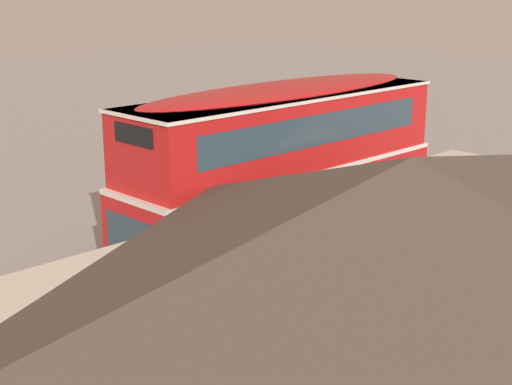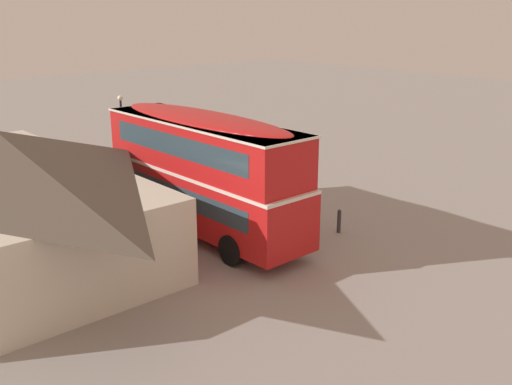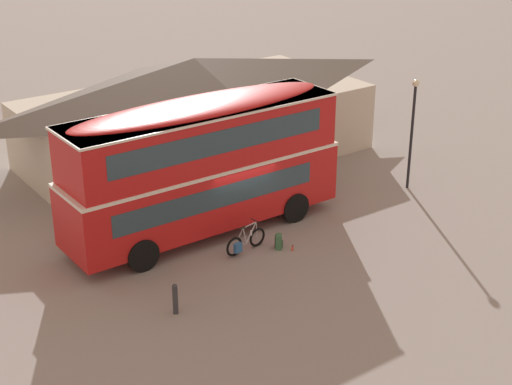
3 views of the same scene
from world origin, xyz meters
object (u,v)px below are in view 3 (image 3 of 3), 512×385
Objects in this scene: double_decker_bus at (203,162)px; street_lamp at (413,122)px; water_bottle_red_squeeze at (292,248)px; touring_bicycle at (245,242)px; backpack_on_ground at (279,241)px; kerb_bollard at (175,298)px.

double_decker_bus reaches higher than street_lamp.
double_decker_bus is at bearing 118.94° from water_bottle_red_squeeze.
touring_bicycle reaches higher than backpack_on_ground.
double_decker_bus is 4.21m from water_bottle_red_squeeze.
water_bottle_red_squeeze is 0.05× the size of street_lamp.
water_bottle_red_squeeze is at bearing -61.06° from double_decker_bus.
street_lamp reaches higher than kerb_bollard.
touring_bicycle is at bearing -175.07° from street_lamp.
backpack_on_ground is 0.12× the size of street_lamp.
backpack_on_ground is at bearing 124.32° from water_bottle_red_squeeze.
kerb_bollard is (-3.81, -1.96, 0.13)m from touring_bicycle.
kerb_bollard is at bearing -167.99° from water_bottle_red_squeeze.
touring_bicycle is at bearing -82.27° from double_decker_bus.
touring_bicycle is 1.62m from water_bottle_red_squeeze.
street_lamp is at bearing 9.18° from backpack_on_ground.
double_decker_bus is 2.26× the size of street_lamp.
backpack_on_ground is at bearing -170.82° from street_lamp.
water_bottle_red_squeeze is (1.34, -0.87, -0.27)m from touring_bicycle.
street_lamp is at bearing 12.69° from water_bottle_red_squeeze.
backpack_on_ground is 2.63× the size of water_bottle_red_squeeze.
kerb_bollard reaches higher than backpack_on_ground.
kerb_bollard reaches higher than water_bottle_red_squeeze.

